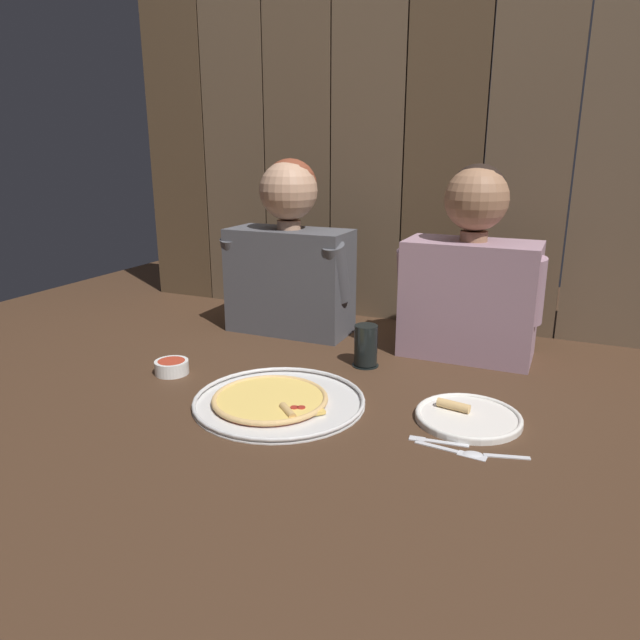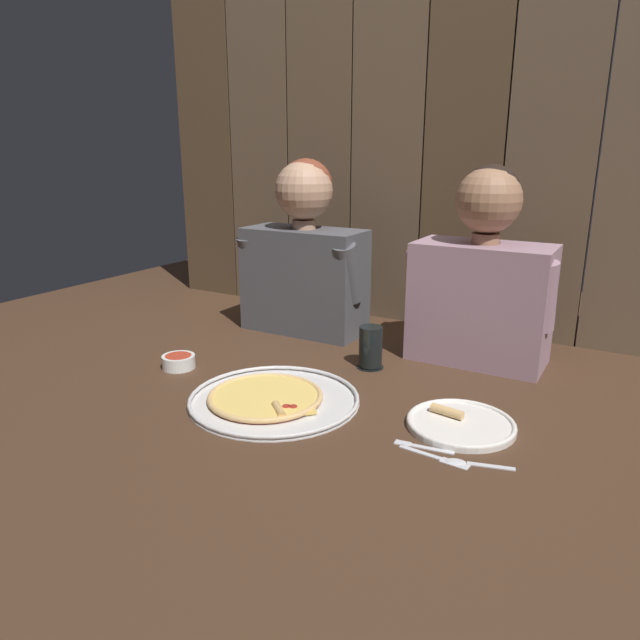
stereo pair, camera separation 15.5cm
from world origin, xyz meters
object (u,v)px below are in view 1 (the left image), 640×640
(dipping_bowl, at_px, (172,366))
(dinner_plate, at_px, (468,417))
(pizza_tray, at_px, (276,400))
(drinking_glass, at_px, (366,346))
(diner_left, at_px, (289,254))
(diner_right, at_px, (471,272))

(dipping_bowl, bearing_deg, dinner_plate, 2.83)
(pizza_tray, relative_size, drinking_glass, 3.48)
(diner_left, bearing_deg, diner_right, -0.03)
(pizza_tray, height_order, drinking_glass, drinking_glass)
(pizza_tray, relative_size, diner_left, 0.74)
(pizza_tray, relative_size, diner_right, 0.75)
(dinner_plate, distance_m, dipping_bowl, 0.83)
(diner_left, distance_m, diner_right, 0.61)
(pizza_tray, bearing_deg, dinner_plate, 12.44)
(dipping_bowl, height_order, diner_right, diner_right)
(drinking_glass, height_order, dipping_bowl, drinking_glass)
(pizza_tray, xyz_separation_m, diner_left, (-0.24, 0.56, 0.26))
(dipping_bowl, height_order, diner_left, diner_left)
(dinner_plate, relative_size, diner_right, 0.43)
(drinking_glass, relative_size, diner_left, 0.21)
(dinner_plate, bearing_deg, diner_left, 146.68)
(pizza_tray, distance_m, dipping_bowl, 0.37)
(drinking_glass, relative_size, dipping_bowl, 1.30)
(pizza_tray, bearing_deg, drinking_glass, 71.32)
(pizza_tray, distance_m, dinner_plate, 0.47)
(drinking_glass, height_order, diner_right, diner_right)
(diner_left, bearing_deg, drinking_glass, -31.42)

